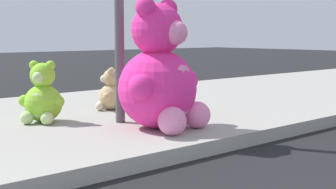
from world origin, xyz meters
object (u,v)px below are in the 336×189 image
at_px(plush_lime, 42,98).
at_px(plush_tan, 110,93).
at_px(plush_yellow, 159,98).
at_px(plush_pink_large, 160,77).

distance_m(plush_lime, plush_tan, 1.16).
bearing_deg(plush_tan, plush_lime, -166.97).
xyz_separation_m(plush_lime, plush_tan, (1.13, 0.26, -0.06)).
distance_m(plush_yellow, plush_lime, 1.44).
bearing_deg(plush_pink_large, plush_tan, 77.07).
height_order(plush_pink_large, plush_lime, plush_pink_large).
xyz_separation_m(plush_pink_large, plush_lime, (-0.80, 1.19, -0.28)).
distance_m(plush_pink_large, plush_lime, 1.46).
relative_size(plush_pink_large, plush_yellow, 2.58).
distance_m(plush_pink_large, plush_tan, 1.53).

